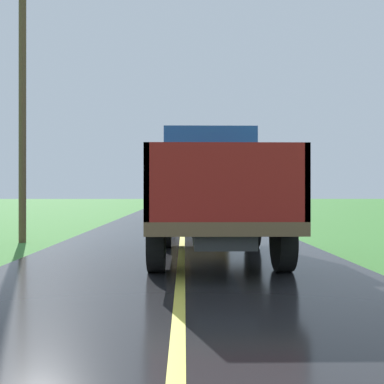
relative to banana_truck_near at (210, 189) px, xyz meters
name	(u,v)px	position (x,y,z in m)	size (l,w,h in m)	color
banana_truck_near	(210,189)	(0.00, 0.00, 0.00)	(2.38, 5.82, 2.80)	#2D2D30
banana_truck_far	(196,191)	(-0.06, 10.59, 0.00)	(2.38, 5.81, 2.80)	#2D2D30
utility_pole_roadside	(22,91)	(-5.05, 2.72, 2.74)	(2.47, 0.20, 7.71)	brown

